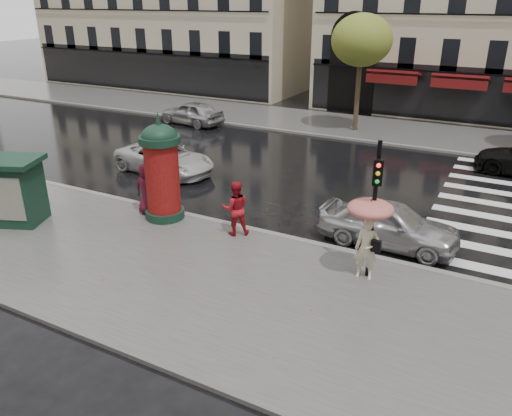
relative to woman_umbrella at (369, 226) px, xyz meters
The scene contains 16 objects.
ground 4.18m from the woman_umbrella, 154.22° to the right, with size 160.00×160.00×0.00m, color black.
near_sidewalk 4.38m from the woman_umbrella, 147.86° to the right, with size 90.00×7.00×0.12m, color #474744.
far_sidewalk 17.75m from the woman_umbrella, 101.24° to the left, with size 90.00×6.00×0.12m, color #474744.
near_kerb 4.04m from the woman_umbrella, 158.80° to the left, with size 90.00×0.25×0.14m, color slate.
far_kerb 14.83m from the woman_umbrella, 103.51° to the left, with size 90.00×0.25×0.14m, color slate.
zebra_crossing 8.51m from the woman_umbrella, 72.15° to the left, with size 3.60×11.75×0.01m, color silver.
tree_far_left 17.57m from the woman_umbrella, 108.43° to the left, with size 3.40×3.40×6.64m.
woman_umbrella is the anchor object (origin of this frame).
woman_red 4.70m from the woman_umbrella, behind, with size 0.90×0.70×1.84m, color #A8141E.
man_burgundy 8.30m from the woman_umbrella, behind, with size 0.93×0.60×1.90m, color #4F0F22.
morris_column 7.55m from the woman_umbrella, behind, with size 1.42×1.42×3.81m.
traffic_light 0.81m from the woman_umbrella, 43.61° to the left, with size 0.29×0.39×3.93m.
newsstand 11.94m from the woman_umbrella, behind, with size 2.37×2.21×2.30m.
car_silver 2.71m from the woman_umbrella, 90.36° to the left, with size 1.77×4.41×1.50m, color #B3B2B8.
car_white 11.91m from the woman_umbrella, 155.17° to the left, with size 2.24×4.86×1.35m, color silver.
car_far_silver 20.15m from the woman_umbrella, 138.50° to the left, with size 1.73×4.31×1.47m, color #AEAEB3.
Camera 1 is at (6.45, -10.51, 7.37)m, focal length 35.00 mm.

